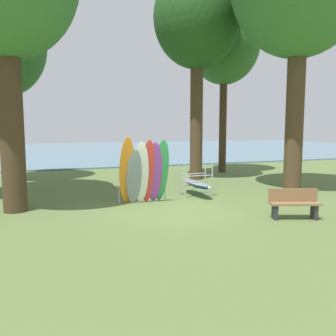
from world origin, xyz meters
TOP-DOWN VIEW (x-y plane):
  - ground_plane at (0.00, 0.00)m, footprint 80.00×80.00m
  - lake_water at (0.00, 29.85)m, footprint 80.00×36.00m
  - tree_mid_behind at (6.05, 7.87)m, footprint 3.99×3.99m
  - tree_far_left_back at (3.50, 5.89)m, footprint 4.22×4.22m
  - tree_deep_back at (-5.42, 8.39)m, footprint 4.22×4.22m
  - leaning_board_pile at (-0.52, 1.22)m, footprint 1.80×0.81m
  - board_storage_rack at (1.72, 1.95)m, footprint 1.15×2.13m
  - park_bench at (2.94, -2.14)m, footprint 1.46×0.85m

SIDE VIEW (x-z plane):
  - ground_plane at x=0.00m, z-range 0.00..0.00m
  - lake_water at x=0.00m, z-range 0.00..0.10m
  - park_bench at x=2.94m, z-range 0.03..0.88m
  - board_storage_rack at x=1.72m, z-range -0.15..1.10m
  - leaning_board_pile at x=-0.52m, z-range -0.09..2.21m
  - tree_deep_back at x=-5.42m, z-range 1.95..10.81m
  - tree_mid_behind at x=6.05m, z-range 2.43..12.00m
  - tree_far_left_back at x=3.50m, z-range 2.57..12.83m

